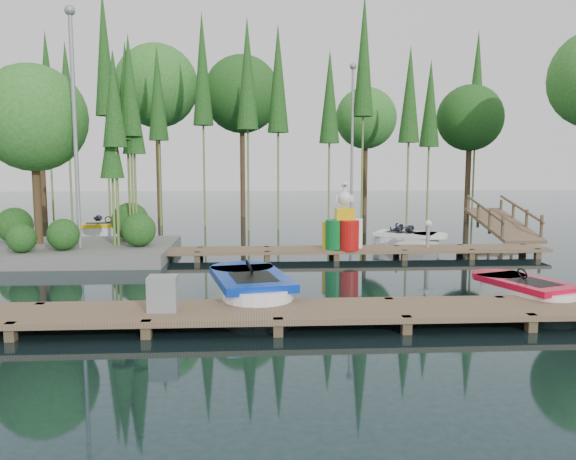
{
  "coord_description": "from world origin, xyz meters",
  "views": [
    {
      "loc": [
        -0.37,
        -14.12,
        2.83
      ],
      "look_at": [
        0.5,
        0.5,
        1.1
      ],
      "focal_mm": 35.0,
      "sensor_mm": 36.0,
      "label": 1
    }
  ],
  "objects": [
    {
      "name": "boat_yellow_far",
      "position": [
        -6.14,
        7.86,
        0.28
      ],
      "size": [
        2.86,
        1.87,
        1.32
      ],
      "rotation": [
        0.0,
        0.0,
        -0.07
      ],
      "color": "white",
      "rests_on": "ground"
    },
    {
      "name": "lamp_island",
      "position": [
        -5.5,
        2.5,
        4.26
      ],
      "size": [
        0.3,
        0.3,
        7.25
      ],
      "color": "gray",
      "rests_on": "ground"
    },
    {
      "name": "boat_white_far",
      "position": [
        4.77,
        4.41,
        0.27
      ],
      "size": [
        2.74,
        2.23,
        1.19
      ],
      "rotation": [
        0.0,
        0.0,
        0.18
      ],
      "color": "white",
      "rests_on": "ground"
    },
    {
      "name": "tree_screen",
      "position": [
        -2.04,
        10.6,
        6.12
      ],
      "size": [
        34.42,
        18.53,
        10.31
      ],
      "color": "#49341F",
      "rests_on": "ground"
    },
    {
      "name": "near_dock",
      "position": [
        0.0,
        -4.5,
        0.23
      ],
      "size": [
        18.0,
        1.5,
        0.5
      ],
      "color": "brown",
      "rests_on": "ground"
    },
    {
      "name": "seagull_post",
      "position": [
        4.89,
        2.5,
        0.86
      ],
      "size": [
        0.52,
        0.28,
        0.83
      ],
      "color": "gray",
      "rests_on": "far_dock"
    },
    {
      "name": "lamp_rear",
      "position": [
        4.0,
        11.0,
        4.26
      ],
      "size": [
        0.3,
        0.3,
        7.25
      ],
      "color": "gray",
      "rests_on": "ground"
    },
    {
      "name": "far_dock",
      "position": [
        1.0,
        2.5,
        0.23
      ],
      "size": [
        15.0,
        1.2,
        0.5
      ],
      "color": "brown",
      "rests_on": "ground"
    },
    {
      "name": "boat_blue",
      "position": [
        -0.47,
        -3.04,
        0.29
      ],
      "size": [
        1.93,
        3.21,
        1.01
      ],
      "rotation": [
        0.0,
        0.0,
        0.21
      ],
      "color": "white",
      "rests_on": "ground"
    },
    {
      "name": "drum_cluster",
      "position": [
        2.33,
        2.35,
        0.89
      ],
      "size": [
        1.17,
        1.07,
        2.02
      ],
      "color": "#0B6625",
      "rests_on": "far_dock"
    },
    {
      "name": "island",
      "position": [
        -6.3,
        3.29,
        3.18
      ],
      "size": [
        6.2,
        4.2,
        6.75
      ],
      "color": "slate",
      "rests_on": "ground"
    },
    {
      "name": "ground_plane",
      "position": [
        0.0,
        0.0,
        0.0
      ],
      "size": [
        90.0,
        90.0,
        0.0
      ],
      "primitive_type": "plane",
      "color": "#1B2E32"
    },
    {
      "name": "ramp",
      "position": [
        9.0,
        6.5,
        0.59
      ],
      "size": [
        1.5,
        3.94,
        1.49
      ],
      "color": "brown",
      "rests_on": "ground"
    },
    {
      "name": "boat_red",
      "position": [
        5.07,
        -3.32,
        0.23
      ],
      "size": [
        1.82,
        2.62,
        0.81
      ],
      "rotation": [
        0.0,
        0.0,
        0.34
      ],
      "color": "white",
      "rests_on": "ground"
    },
    {
      "name": "yellow_barrel",
      "position": [
        1.92,
        2.5,
        0.71
      ],
      "size": [
        0.54,
        0.54,
        0.81
      ],
      "primitive_type": "cylinder",
      "color": "yellow",
      "rests_on": "far_dock"
    },
    {
      "name": "utility_cabinet",
      "position": [
        -1.97,
        -4.5,
        0.6
      ],
      "size": [
        0.5,
        0.42,
        0.61
      ],
      "primitive_type": "cube",
      "color": "gray",
      "rests_on": "near_dock"
    }
  ]
}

